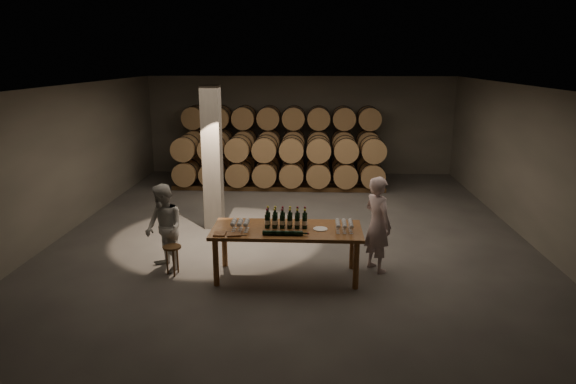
{
  "coord_description": "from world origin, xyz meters",
  "views": [
    {
      "loc": [
        0.44,
        -10.94,
        3.77
      ],
      "look_at": [
        -0.07,
        -0.77,
        1.1
      ],
      "focal_mm": 32.0,
      "sensor_mm": 36.0,
      "label": 1
    }
  ],
  "objects_px": {
    "stool": "(172,251)",
    "tasting_table": "(287,234)",
    "person_man": "(378,224)",
    "person_woman": "(164,228)",
    "notebook_near": "(234,234)",
    "plate": "(320,229)",
    "bottle_cluster": "(286,220)"
  },
  "relations": [
    {
      "from": "stool",
      "to": "tasting_table",
      "type": "bearing_deg",
      "value": 0.27
    },
    {
      "from": "stool",
      "to": "person_man",
      "type": "distance_m",
      "value": 3.7
    },
    {
      "from": "stool",
      "to": "person_woman",
      "type": "distance_m",
      "value": 0.45
    },
    {
      "from": "notebook_near",
      "to": "person_man",
      "type": "bearing_deg",
      "value": 6.64
    },
    {
      "from": "person_woman",
      "to": "plate",
      "type": "bearing_deg",
      "value": 44.05
    },
    {
      "from": "person_man",
      "to": "person_woman",
      "type": "height_order",
      "value": "person_man"
    },
    {
      "from": "plate",
      "to": "notebook_near",
      "type": "height_order",
      "value": "notebook_near"
    },
    {
      "from": "notebook_near",
      "to": "person_woman",
      "type": "height_order",
      "value": "person_woman"
    },
    {
      "from": "person_man",
      "to": "bottle_cluster",
      "type": "bearing_deg",
      "value": 68.84
    },
    {
      "from": "plate",
      "to": "person_woman",
      "type": "relative_size",
      "value": 0.16
    },
    {
      "from": "bottle_cluster",
      "to": "stool",
      "type": "height_order",
      "value": "bottle_cluster"
    },
    {
      "from": "tasting_table",
      "to": "notebook_near",
      "type": "distance_m",
      "value": 0.96
    },
    {
      "from": "bottle_cluster",
      "to": "person_man",
      "type": "xyz_separation_m",
      "value": [
        1.63,
        0.31,
        -0.15
      ]
    },
    {
      "from": "person_man",
      "to": "person_woman",
      "type": "bearing_deg",
      "value": 61.19
    },
    {
      "from": "person_woman",
      "to": "notebook_near",
      "type": "bearing_deg",
      "value": 25.02
    },
    {
      "from": "bottle_cluster",
      "to": "notebook_near",
      "type": "height_order",
      "value": "bottle_cluster"
    },
    {
      "from": "bottle_cluster",
      "to": "stool",
      "type": "bearing_deg",
      "value": -177.47
    },
    {
      "from": "bottle_cluster",
      "to": "person_woman",
      "type": "height_order",
      "value": "person_woman"
    },
    {
      "from": "bottle_cluster",
      "to": "person_man",
      "type": "bearing_deg",
      "value": 10.68
    },
    {
      "from": "bottle_cluster",
      "to": "person_man",
      "type": "height_order",
      "value": "person_man"
    },
    {
      "from": "tasting_table",
      "to": "person_man",
      "type": "xyz_separation_m",
      "value": [
        1.61,
        0.39,
        0.08
      ]
    },
    {
      "from": "plate",
      "to": "stool",
      "type": "height_order",
      "value": "plate"
    },
    {
      "from": "tasting_table",
      "to": "stool",
      "type": "distance_m",
      "value": 2.07
    },
    {
      "from": "bottle_cluster",
      "to": "notebook_near",
      "type": "relative_size",
      "value": 3.26
    },
    {
      "from": "plate",
      "to": "person_man",
      "type": "xyz_separation_m",
      "value": [
        1.03,
        0.41,
        -0.03
      ]
    },
    {
      "from": "bottle_cluster",
      "to": "plate",
      "type": "distance_m",
      "value": 0.62
    },
    {
      "from": "stool",
      "to": "person_man",
      "type": "xyz_separation_m",
      "value": [
        3.65,
        0.4,
        0.44
      ]
    },
    {
      "from": "stool",
      "to": "person_woman",
      "type": "height_order",
      "value": "person_woman"
    },
    {
      "from": "notebook_near",
      "to": "person_man",
      "type": "distance_m",
      "value": 2.6
    },
    {
      "from": "plate",
      "to": "stool",
      "type": "relative_size",
      "value": 0.47
    },
    {
      "from": "plate",
      "to": "bottle_cluster",
      "type": "bearing_deg",
      "value": 170.54
    },
    {
      "from": "tasting_table",
      "to": "notebook_near",
      "type": "xyz_separation_m",
      "value": [
        -0.87,
        -0.4,
        0.12
      ]
    }
  ]
}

